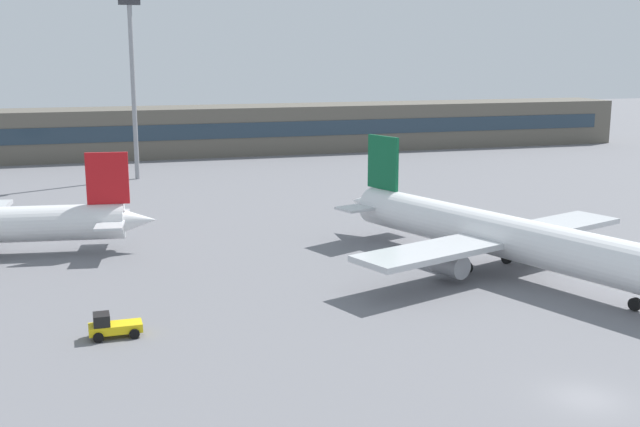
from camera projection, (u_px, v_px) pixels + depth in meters
ground_plane at (357, 239)px, 82.06m from camera, size 400.00×400.00×0.00m
terminal_building at (234, 130)px, 149.67m from camera, size 159.65×12.13×9.00m
airplane_near at (509, 238)px, 68.68m from camera, size 30.09×42.04×10.80m
baggage_tug_yellow at (112, 326)px, 53.90m from camera, size 3.64×1.89×1.75m
floodlight_tower_east at (133, 76)px, 117.43m from camera, size 3.20×0.80×27.20m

